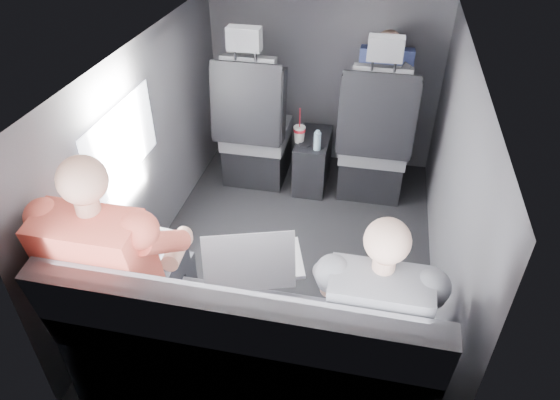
% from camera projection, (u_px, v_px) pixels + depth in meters
% --- Properties ---
extents(floor, '(2.60, 2.60, 0.00)m').
position_uv_depth(floor, '(291.00, 254.00, 3.30)').
color(floor, black).
rests_on(floor, ground).
extents(ceiling, '(2.60, 2.60, 0.00)m').
position_uv_depth(ceiling, '(294.00, 54.00, 2.51)').
color(ceiling, '#B2B2AD').
rests_on(ceiling, panel_back).
extents(panel_left, '(0.02, 2.60, 1.35)m').
position_uv_depth(panel_left, '(149.00, 151.00, 3.06)').
color(panel_left, '#56565B').
rests_on(panel_left, floor).
extents(panel_right, '(0.02, 2.60, 1.35)m').
position_uv_depth(panel_right, '(452.00, 185.00, 2.76)').
color(panel_right, '#56565B').
rests_on(panel_right, floor).
extents(panel_front, '(1.80, 0.02, 1.35)m').
position_uv_depth(panel_front, '(323.00, 82.00, 3.94)').
color(panel_front, '#56565B').
rests_on(panel_front, floor).
extents(panel_back, '(1.80, 0.02, 1.35)m').
position_uv_depth(panel_back, '(228.00, 346.00, 1.87)').
color(panel_back, '#56565B').
rests_on(panel_back, floor).
extents(side_window, '(0.02, 0.75, 0.42)m').
position_uv_depth(side_window, '(122.00, 143.00, 2.69)').
color(side_window, white).
rests_on(side_window, panel_left).
extents(seatbelt, '(0.35, 0.11, 0.59)m').
position_uv_depth(seatbelt, '(379.00, 106.00, 3.29)').
color(seatbelt, black).
rests_on(seatbelt, front_seat_right).
extents(front_seat_left, '(0.52, 0.58, 1.26)m').
position_uv_depth(front_seat_left, '(255.00, 135.00, 3.81)').
color(front_seat_left, black).
rests_on(front_seat_left, floor).
extents(front_seat_right, '(0.52, 0.58, 1.26)m').
position_uv_depth(front_seat_right, '(373.00, 147.00, 3.66)').
color(front_seat_right, black).
rests_on(front_seat_right, floor).
extents(center_console, '(0.24, 0.48, 0.41)m').
position_uv_depth(center_console, '(313.00, 161.00, 3.88)').
color(center_console, black).
rests_on(center_console, floor).
extents(rear_bench, '(1.60, 0.57, 0.92)m').
position_uv_depth(rear_bench, '(248.00, 356.00, 2.28)').
color(rear_bench, '#59595D').
rests_on(rear_bench, floor).
extents(soda_cup, '(0.09, 0.09, 0.27)m').
position_uv_depth(soda_cup, '(299.00, 134.00, 3.68)').
color(soda_cup, white).
rests_on(soda_cup, center_console).
extents(water_bottle, '(0.05, 0.05, 0.15)m').
position_uv_depth(water_bottle, '(317.00, 141.00, 3.59)').
color(water_bottle, '#AACAE6').
rests_on(water_bottle, center_console).
extents(laptop_white, '(0.35, 0.33, 0.24)m').
position_uv_depth(laptop_white, '(139.00, 241.00, 2.43)').
color(laptop_white, silver).
rests_on(laptop_white, passenger_rear_left).
extents(laptop_silver, '(0.47, 0.47, 0.28)m').
position_uv_depth(laptop_silver, '(256.00, 261.00, 2.31)').
color(laptop_silver, silver).
rests_on(laptop_silver, rear_bench).
extents(laptop_black, '(0.35, 0.32, 0.23)m').
position_uv_depth(laptop_black, '(382.00, 288.00, 2.18)').
color(laptop_black, black).
rests_on(laptop_black, passenger_rear_right).
extents(passenger_rear_left, '(0.54, 0.66, 1.29)m').
position_uv_depth(passenger_rear_left, '(122.00, 268.00, 2.25)').
color(passenger_rear_left, '#36363C').
rests_on(passenger_rear_left, rear_bench).
extents(passenger_rear_right, '(0.47, 0.60, 1.18)m').
position_uv_depth(passenger_rear_right, '(374.00, 314.00, 2.09)').
color(passenger_rear_right, navy).
rests_on(passenger_rear_right, rear_bench).
extents(passenger_front_right, '(0.38, 0.38, 0.74)m').
position_uv_depth(passenger_front_right, '(383.00, 89.00, 3.66)').
color(passenger_front_right, navy).
rests_on(passenger_front_right, front_seat_right).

